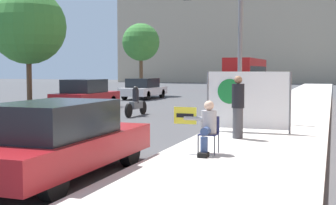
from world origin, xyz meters
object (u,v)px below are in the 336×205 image
car_on_road_nearest (86,94)px  city_bus_on_road (246,72)px  parked_car_curbside (58,140)px  traffic_light_pole (220,19)px  jogger_on_sidewalk (238,107)px  seated_protester (207,126)px  protest_banner (247,100)px  street_tree_midblock (141,42)px  motorcycle_on_road (136,103)px  street_tree_near_curb (28,27)px  car_on_road_distant (246,86)px  car_on_road_midblock (143,89)px

car_on_road_nearest → city_bus_on_road: (3.77, 25.60, 1.04)m
parked_car_curbside → car_on_road_nearest: bearing=117.6°
traffic_light_pole → city_bus_on_road: bearing=98.1°
jogger_on_sidewalk → city_bus_on_road: bearing=-102.1°
seated_protester → protest_banner: size_ratio=0.47×
seated_protester → car_on_road_nearest: 14.65m
city_bus_on_road → street_tree_midblock: 14.45m
protest_banner → parked_car_curbside: (-2.38, -6.56, -0.39)m
protest_banner → street_tree_midblock: (-11.81, 19.90, 3.05)m
motorcycle_on_road → street_tree_near_curb: size_ratio=0.35×
jogger_on_sidewalk → parked_car_curbside: bearing=43.7°
parked_car_curbside → car_on_road_distant: size_ratio=1.02×
jogger_on_sidewalk → parked_car_curbside: 5.69m
seated_protester → parked_car_curbside: 3.36m
street_tree_near_curb → city_bus_on_road: bearing=74.4°
parked_car_curbside → city_bus_on_road: city_bus_on_road is taller
car_on_road_nearest → jogger_on_sidewalk: bearing=-42.0°
parked_car_curbside → street_tree_near_curb: street_tree_near_curb is taller
jogger_on_sidewalk → traffic_light_pole: (-1.58, 4.48, 2.88)m
traffic_light_pole → city_bus_on_road: 30.12m
traffic_light_pole → car_on_road_midblock: (-8.48, 13.08, -3.19)m
traffic_light_pole → city_bus_on_road: traffic_light_pole is taller
car_on_road_midblock → street_tree_midblock: street_tree_midblock is taller
street_tree_near_curb → traffic_light_pole: bearing=-19.8°
car_on_road_midblock → street_tree_near_curb: street_tree_near_curb is taller
parked_car_curbside → jogger_on_sidewalk: bearing=65.4°
car_on_road_nearest → car_on_road_distant: 18.93m
city_bus_on_road → motorcycle_on_road: 28.03m
street_tree_midblock → street_tree_near_curb: bearing=-95.2°
protest_banner → traffic_light_pole: (-1.59, 3.09, 2.79)m
protest_banner → motorcycle_on_road: 7.52m
jogger_on_sidewalk → car_on_road_distant: jogger_on_sidewalk is taller
car_on_road_nearest → motorcycle_on_road: 4.55m
jogger_on_sidewalk → traffic_light_pole: 5.56m
seated_protester → jogger_on_sidewalk: (0.19, 2.61, 0.24)m
city_bus_on_road → motorcycle_on_road: bearing=-89.8°
car_on_road_distant → motorcycle_on_road: bearing=-93.3°
seated_protester → street_tree_midblock: size_ratio=0.21×
car_on_road_midblock → traffic_light_pole: bearing=-57.1°
traffic_light_pole → car_on_road_distant: size_ratio=1.24×
jogger_on_sidewalk → city_bus_on_road: city_bus_on_road is taller
jogger_on_sidewalk → car_on_road_nearest: bearing=-63.7°
jogger_on_sidewalk → car_on_road_midblock: size_ratio=0.37×
car_on_road_distant → street_tree_midblock: size_ratio=0.80×
city_bus_on_road → traffic_light_pole: bearing=-81.9°
jogger_on_sidewalk → traffic_light_pole: traffic_light_pole is taller
jogger_on_sidewalk → car_on_road_nearest: 12.89m
parked_car_curbside → traffic_light_pole: bearing=85.3°
car_on_road_midblock → protest_banner: bearing=-58.1°
parked_car_curbside → street_tree_midblock: bearing=109.6°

